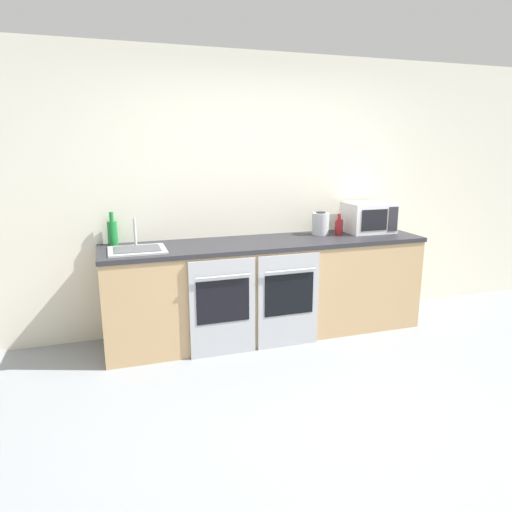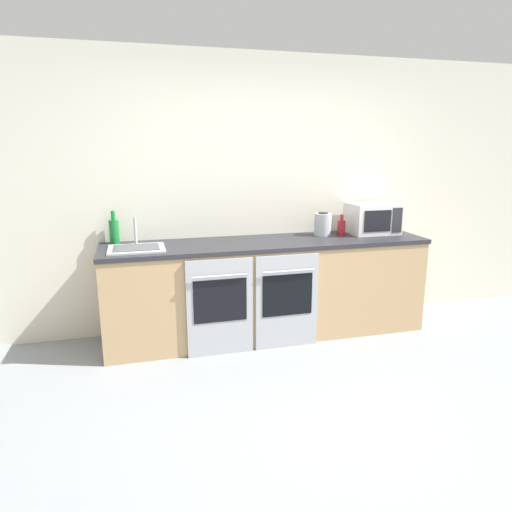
{
  "view_description": "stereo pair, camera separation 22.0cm",
  "coord_description": "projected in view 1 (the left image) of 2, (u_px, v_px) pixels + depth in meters",
  "views": [
    {
      "loc": [
        -1.38,
        -2.28,
        1.75
      ],
      "look_at": [
        -0.11,
        1.59,
        0.77
      ],
      "focal_mm": 32.0,
      "sensor_mm": 36.0,
      "label": 1
    },
    {
      "loc": [
        -1.17,
        -2.35,
        1.75
      ],
      "look_at": [
        -0.11,
        1.59,
        0.77
      ],
      "focal_mm": 32.0,
      "sensor_mm": 36.0,
      "label": 2
    }
  ],
  "objects": [
    {
      "name": "ground_plane",
      "position": [
        349.0,
        425.0,
        2.94
      ],
      "size": [
        16.0,
        16.0,
        0.0
      ],
      "primitive_type": "plane",
      "color": "gray"
    },
    {
      "name": "wall_back",
      "position": [
        255.0,
        194.0,
        4.44
      ],
      "size": [
        10.0,
        0.06,
        2.6
      ],
      "color": "silver",
      "rests_on": "ground_plane"
    },
    {
      "name": "counter_back",
      "position": [
        267.0,
        288.0,
        4.3
      ],
      "size": [
        2.99,
        0.68,
        0.9
      ],
      "color": "tan",
      "rests_on": "ground_plane"
    },
    {
      "name": "oven_left",
      "position": [
        223.0,
        308.0,
        3.83
      ],
      "size": [
        0.57,
        0.06,
        0.85
      ],
      "color": "#A8AAAF",
      "rests_on": "ground_plane"
    },
    {
      "name": "oven_right",
      "position": [
        288.0,
        300.0,
        4.01
      ],
      "size": [
        0.57,
        0.06,
        0.85
      ],
      "color": "#A8AAAF",
      "rests_on": "ground_plane"
    },
    {
      "name": "microwave",
      "position": [
        368.0,
        217.0,
        4.6
      ],
      "size": [
        0.47,
        0.36,
        0.3
      ],
      "color": "silver",
      "rests_on": "counter_back"
    },
    {
      "name": "bottle_red",
      "position": [
        339.0,
        226.0,
        4.49
      ],
      "size": [
        0.08,
        0.08,
        0.21
      ],
      "color": "maroon",
      "rests_on": "counter_back"
    },
    {
      "name": "bottle_green",
      "position": [
        113.0,
        232.0,
        3.99
      ],
      "size": [
        0.09,
        0.09,
        0.29
      ],
      "color": "#19722D",
      "rests_on": "counter_back"
    },
    {
      "name": "kettle",
      "position": [
        321.0,
        224.0,
        4.48
      ],
      "size": [
        0.17,
        0.17,
        0.23
      ],
      "color": "#B7BABF",
      "rests_on": "counter_back"
    },
    {
      "name": "sink",
      "position": [
        137.0,
        249.0,
        3.79
      ],
      "size": [
        0.47,
        0.39,
        0.25
      ],
      "color": "#B7BABF",
      "rests_on": "counter_back"
    }
  ]
}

